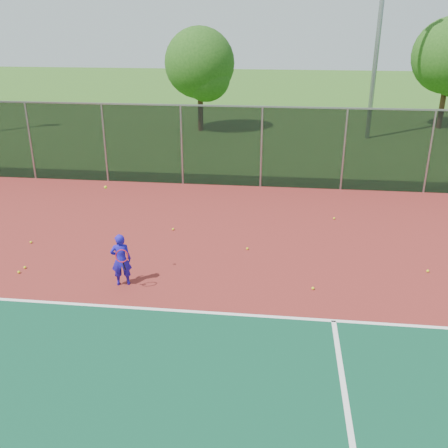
{
  "coord_description": "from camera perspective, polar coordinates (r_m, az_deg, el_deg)",
  "views": [
    {
      "loc": [
        0.75,
        -6.16,
        5.93
      ],
      "look_at": [
        -0.57,
        5.0,
        1.3
      ],
      "focal_mm": 40.0,
      "sensor_mm": 36.0,
      "label": 1
    }
  ],
  "objects": [
    {
      "name": "practice_ball_7",
      "position": [
        13.76,
        -21.8,
        -4.62
      ],
      "size": [
        0.07,
        0.07,
        0.07
      ],
      "primitive_type": "sphere",
      "color": "yellow",
      "rests_on": "court_apron"
    },
    {
      "name": "tennis_player",
      "position": [
        12.03,
        -11.68,
        -4.0
      ],
      "size": [
        0.59,
        0.63,
        2.44
      ],
      "color": "#1D12AD",
      "rests_on": "court_apron"
    },
    {
      "name": "practice_ball_8",
      "position": [
        12.03,
        10.13,
        -7.24
      ],
      "size": [
        0.07,
        0.07,
        0.07
      ],
      "primitive_type": "sphere",
      "color": "yellow",
      "rests_on": "court_apron"
    },
    {
      "name": "court_apron",
      "position": [
        10.11,
        1.24,
        -13.46
      ],
      "size": [
        30.0,
        20.0,
        0.02
      ],
      "primitive_type": "cube",
      "color": "maroon",
      "rests_on": "ground"
    },
    {
      "name": "tree_back_left",
      "position": [
        28.56,
        -2.62,
        17.55
      ],
      "size": [
        3.83,
        3.83,
        5.63
      ],
      "color": "#372014",
      "rests_on": "ground"
    },
    {
      "name": "fence_back",
      "position": [
        18.69,
        4.3,
        8.82
      ],
      "size": [
        30.0,
        0.06,
        3.03
      ],
      "color": "black",
      "rests_on": "court_apron"
    },
    {
      "name": "practice_ball_2",
      "position": [
        15.13,
        -5.84,
        -0.59
      ],
      "size": [
        0.07,
        0.07,
        0.07
      ],
      "primitive_type": "sphere",
      "color": "yellow",
      "rests_on": "court_apron"
    },
    {
      "name": "practice_ball_3",
      "position": [
        13.61,
        22.26,
        -4.99
      ],
      "size": [
        0.07,
        0.07,
        0.07
      ],
      "primitive_type": "sphere",
      "color": "yellow",
      "rests_on": "court_apron"
    },
    {
      "name": "practice_ball_4",
      "position": [
        15.21,
        -21.2,
        -1.95
      ],
      "size": [
        0.07,
        0.07,
        0.07
      ],
      "primitive_type": "sphere",
      "color": "yellow",
      "rests_on": "court_apron"
    },
    {
      "name": "practice_ball_5",
      "position": [
        13.57,
        -22.4,
        -5.1
      ],
      "size": [
        0.07,
        0.07,
        0.07
      ],
      "primitive_type": "sphere",
      "color": "yellow",
      "rests_on": "court_apron"
    },
    {
      "name": "practice_ball_0",
      "position": [
        13.81,
        2.68,
        -2.82
      ],
      "size": [
        0.07,
        0.07,
        0.07
      ],
      "primitive_type": "sphere",
      "color": "yellow",
      "rests_on": "court_apron"
    },
    {
      "name": "ground",
      "position": [
        8.59,
        -0.16,
        -21.3
      ],
      "size": [
        120.0,
        120.0,
        0.0
      ],
      "primitive_type": "plane",
      "color": "#2B5B1A",
      "rests_on": "ground"
    },
    {
      "name": "practice_ball_6",
      "position": [
        16.25,
        12.48,
        0.64
      ],
      "size": [
        0.07,
        0.07,
        0.07
      ],
      "primitive_type": "sphere",
      "color": "yellow",
      "rests_on": "court_apron"
    }
  ]
}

